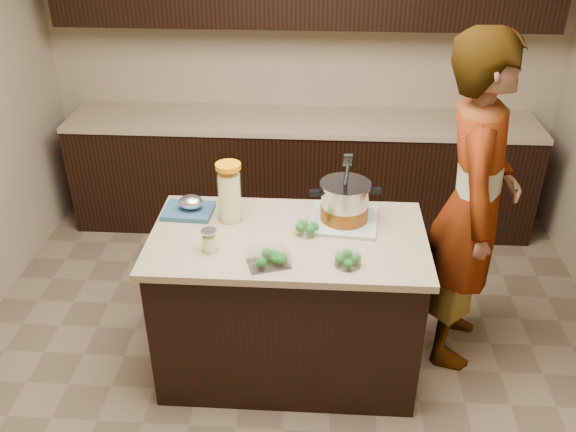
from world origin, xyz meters
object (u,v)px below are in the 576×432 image
person (472,206)px  island (288,303)px  stock_pot (345,204)px  lemonade_pitcher (230,194)px

person → island: bearing=116.2°
stock_pot → person: (0.70, 0.08, -0.04)m
island → stock_pot: 0.65m
stock_pot → lemonade_pitcher: size_ratio=1.17×
stock_pot → lemonade_pitcher: stock_pot is taller
lemonade_pitcher → person: size_ratio=0.17×
island → person: 1.15m
island → person: (1.00, 0.25, 0.52)m
stock_pot → person: size_ratio=0.20×
island → stock_pot: size_ratio=3.77×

